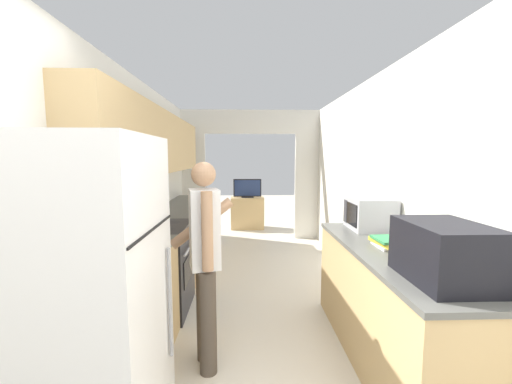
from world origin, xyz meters
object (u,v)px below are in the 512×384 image
microwave (370,213)px  refrigerator (84,300)px  suitcase (444,252)px  television (247,188)px  tv_cabinet (247,213)px  book_stack (389,243)px  person (205,260)px  range_oven (158,268)px

microwave → refrigerator: bearing=-146.5°
refrigerator → suitcase: bearing=2.3°
television → tv_cabinet: bearing=90.0°
book_stack → tv_cabinet: 4.79m
tv_cabinet → television: television is taller
suitcase → microwave: (0.09, 1.29, -0.01)m
person → book_stack: person is taller
suitcase → book_stack: (-0.00, 0.67, -0.13)m
book_stack → television: (-1.07, 4.59, -0.03)m
person → television: size_ratio=2.55×
suitcase → book_stack: bearing=90.1°
range_oven → microwave: bearing=-6.0°
microwave → tv_cabinet: bearing=106.2°
person → microwave: person is taller
suitcase → tv_cabinet: suitcase is taller
microwave → television: (-1.17, 3.97, -0.15)m
range_oven → suitcase: 2.61m
microwave → book_stack: size_ratio=1.39×
person → television: person is taller
television → book_stack: bearing=-76.8°
range_oven → microwave: microwave is taller
suitcase → television: suitcase is taller
range_oven → person: size_ratio=0.66×
person → microwave: size_ratio=3.56×
book_stack → television: bearing=103.2°
refrigerator → television: (0.90, 5.34, 0.05)m
tv_cabinet → microwave: bearing=-73.8°
person → tv_cabinet: (0.35, 4.70, -0.49)m
refrigerator → television: refrigerator is taller
range_oven → suitcase: (2.04, -1.51, 0.62)m
book_stack → suitcase: bearing=-89.9°
range_oven → book_stack: (2.03, -0.84, 0.48)m
range_oven → tv_cabinet: range_oven is taller
range_oven → book_stack: range_oven is taller
microwave → tv_cabinet: microwave is taller
range_oven → television: size_ratio=1.69×
microwave → television: 4.14m
range_oven → book_stack: size_ratio=3.28×
refrigerator → tv_cabinet: (0.90, 5.38, -0.51)m
person → television: bearing=-19.1°
microwave → tv_cabinet: size_ratio=0.60×
television → range_oven: bearing=-104.4°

